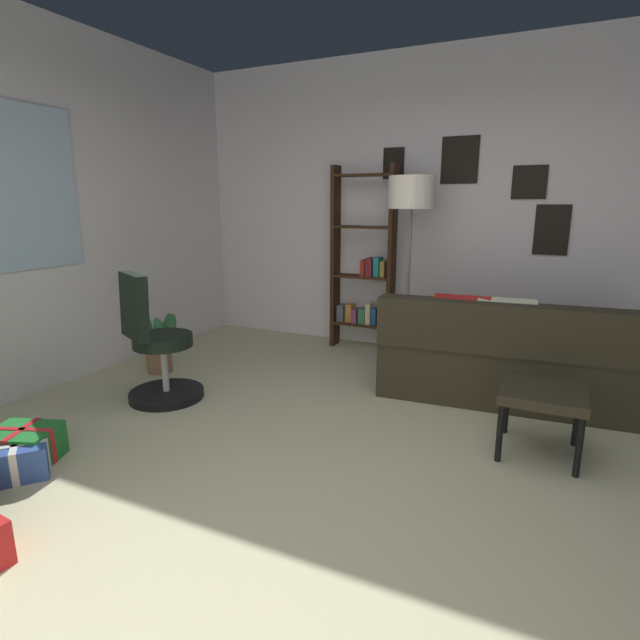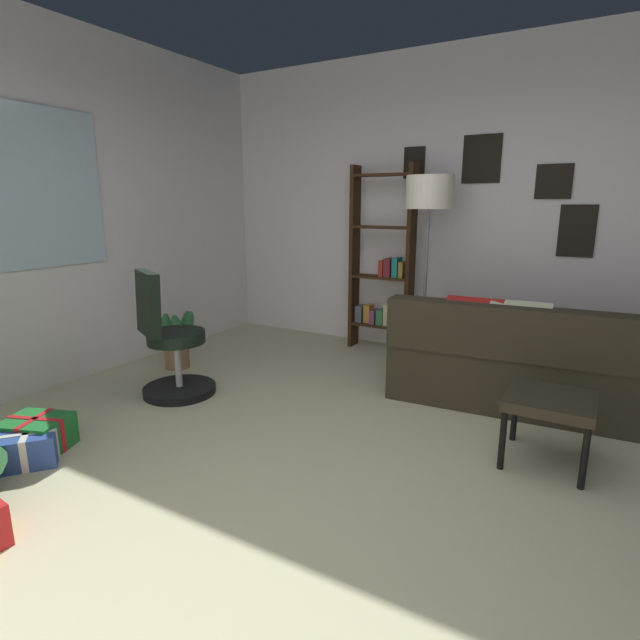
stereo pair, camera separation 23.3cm
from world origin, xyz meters
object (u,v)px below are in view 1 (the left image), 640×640
Objects in this scene: office_chair at (156,352)px; gift_box_green at (24,446)px; bookshelf at (364,271)px; footstool at (543,397)px; floor_lamp at (411,203)px; couch at (518,354)px; gift_box_blue at (16,462)px; potted_plant at (161,344)px.

gift_box_green is at bearing 177.94° from office_chair.
bookshelf is at bearing -17.35° from gift_box_green.
office_chair is at bearing -2.06° from gift_box_green.
office_chair is (1.06, -0.04, 0.28)m from gift_box_green.
footstool is 2.13m from floor_lamp.
gift_box_green is at bearing 162.65° from bookshelf.
floor_lamp is (1.37, 1.20, 1.11)m from footstool.
couch is 4.91× the size of gift_box_blue.
gift_box_blue is at bearing 138.00° from couch.
office_chair reaches higher than couch.
floor_lamp reaches higher than couch.
office_chair is at bearing 155.29° from bookshelf.
bookshelf is (0.54, 1.53, 0.52)m from couch.
footstool is at bearing -62.66° from gift_box_green.
footstool is 0.89× the size of potted_plant.
gift_box_blue is at bearing 165.23° from bookshelf.
footstool is 0.48× the size of office_chair.
potted_plant is at bearing 17.40° from gift_box_blue.
potted_plant is at bearing 121.37° from floor_lamp.
gift_box_green is (-2.50, 2.48, -0.18)m from couch.
potted_plant is (-1.16, 1.90, -1.22)m from floor_lamp.
potted_plant reaches higher than gift_box_green.
office_chair is (-0.33, 2.65, 0.03)m from footstool.
office_chair reaches higher than footstool.
couch reaches higher than footstool.
bookshelf reaches higher than gift_box_blue.
couch is 1.70m from bookshelf.
bookshelf is at bearing 70.70° from couch.
bookshelf is at bearing 62.09° from floor_lamp.
footstool is at bearing -59.51° from gift_box_blue.
floor_lamp is 3.21× the size of potted_plant.
gift_box_green is 1.13× the size of gift_box_blue.
potted_plant is (1.59, 0.42, 0.14)m from gift_box_green.
bookshelf is at bearing 46.49° from footstool.
bookshelf is at bearing -24.71° from office_chair.
potted_plant is at bearing 107.37° from couch.
bookshelf is at bearing -43.53° from potted_plant.
bookshelf is (3.04, -0.95, 0.70)m from gift_box_green.
floor_lamp is (1.70, -1.44, 1.08)m from office_chair.
footstool is 2.43m from bookshelf.
office_chair is (1.18, 0.08, 0.29)m from gift_box_blue.
gift_box_green is 1.09m from office_chair.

